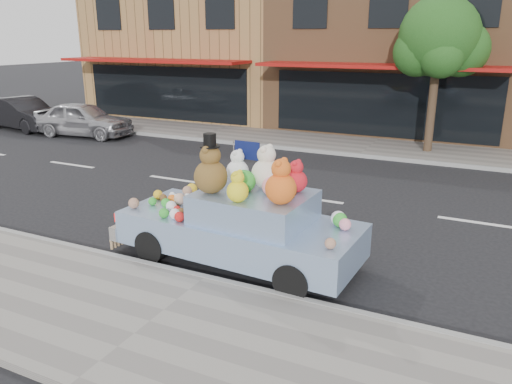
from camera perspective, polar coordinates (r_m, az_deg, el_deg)
The scene contains 11 objects.
ground at distance 12.66m, azimuth 6.04°, elevation -0.76°, with size 120.00×120.00×0.00m, color black.
near_sidewalk at distance 7.37m, azimuth -12.02°, elevation -14.60°, with size 60.00×3.00×0.12m, color gray.
far_sidewalk at distance 18.70m, azimuth 12.87°, elevation 5.03°, with size 60.00×3.00×0.12m, color gray.
near_kerb at distance 8.43m, azimuth -5.77°, elevation -9.90°, with size 60.00×0.12×0.13m, color gray.
far_kerb at distance 17.27m, azimuth 11.72°, elevation 4.12°, with size 60.00×0.12×0.13m, color gray.
storefront_left at distance 27.20m, azimuth -5.48°, elevation 16.72°, with size 10.00×9.80×7.30m.
storefront_mid at distance 23.67m, azimuth 16.66°, elevation 16.02°, with size 10.00×9.80×7.30m.
street_tree at distance 18.01m, azimuth 20.23°, elevation 15.64°, with size 3.00×2.70×5.22m.
car_silver at distance 21.63m, azimuth -19.14°, elevation 7.86°, with size 1.64×4.09×1.39m, color #A6A5AA.
car_dark at distance 24.24m, azimuth -25.05°, elevation 8.12°, with size 1.47×4.22×1.39m, color black.
art_car at distance 8.85m, azimuth -1.74°, elevation -3.28°, with size 4.57×1.99×2.38m.
Camera 1 is at (3.98, -11.36, 3.92)m, focal length 35.00 mm.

